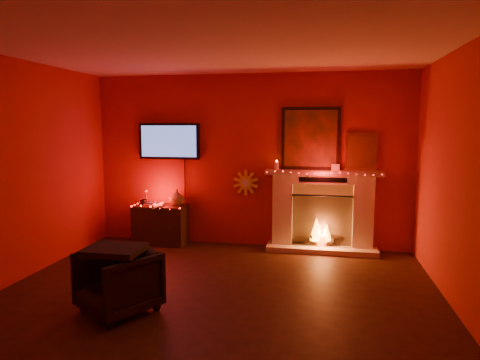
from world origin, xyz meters
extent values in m
plane|color=black|center=(0.00, 0.00, 0.00)|extent=(5.00, 5.00, 0.00)
plane|color=beige|center=(0.00, 0.00, 2.70)|extent=(5.00, 5.00, 0.00)
plane|color=#AD251B|center=(0.00, 2.50, 1.35)|extent=(5.00, 0.00, 5.00)
plane|color=#AD251B|center=(0.00, -2.50, 1.35)|extent=(5.00, 0.00, 5.00)
plane|color=#AD251B|center=(2.50, 0.00, 1.35)|extent=(0.00, 5.00, 5.00)
cube|color=beige|center=(1.15, 2.30, 0.04)|extent=(1.65, 0.40, 0.08)
cube|color=beige|center=(0.55, 2.39, 0.55)|extent=(0.30, 0.22, 0.95)
cube|color=beige|center=(1.75, 2.39, 0.55)|extent=(0.30, 0.22, 0.95)
cube|color=beige|center=(1.15, 2.39, 1.10)|extent=(1.50, 0.22, 0.14)
cube|color=beige|center=(1.15, 2.33, 1.20)|extent=(1.72, 0.34, 0.06)
cube|color=#997659|center=(1.15, 2.45, 0.55)|extent=(0.90, 0.10, 0.95)
cube|color=black|center=(1.15, 2.27, 0.47)|extent=(0.90, 0.02, 0.78)
cylinder|color=black|center=(1.05, 2.36, 0.14)|extent=(0.55, 0.09, 0.09)
cylinder|color=black|center=(1.23, 2.38, 0.20)|extent=(0.51, 0.18, 0.08)
cone|color=orange|center=(1.07, 2.36, 0.33)|extent=(0.20, 0.20, 0.34)
cone|color=orange|center=(1.22, 2.37, 0.29)|extent=(0.16, 0.16, 0.26)
sphere|color=#FF3F07|center=(1.15, 2.36, 0.16)|extent=(0.18, 0.18, 0.18)
cube|color=black|center=(0.95, 2.46, 1.71)|extent=(0.88, 0.05, 0.95)
cube|color=#AE3D17|center=(0.95, 2.44, 1.71)|extent=(0.78, 0.01, 0.85)
cube|color=#D28C3D|center=(1.70, 2.47, 1.51)|extent=(0.46, 0.04, 0.56)
cube|color=#AF6F28|center=(1.70, 2.45, 1.51)|extent=(0.38, 0.01, 0.48)
cylinder|color=white|center=(0.45, 2.38, 1.29)|extent=(0.07, 0.07, 0.12)
cube|color=beige|center=(1.33, 2.36, 1.28)|extent=(0.12, 0.01, 0.10)
cube|color=black|center=(-1.30, 2.46, 1.65)|extent=(1.00, 0.06, 0.58)
cube|color=#425DAA|center=(-1.30, 2.42, 1.65)|extent=(0.92, 0.01, 0.50)
cylinder|color=black|center=(-1.05, 2.47, 1.03)|extent=(0.02, 0.02, 0.66)
cylinder|color=yellow|center=(-0.05, 2.48, 1.00)|extent=(0.20, 0.03, 0.20)
cylinder|color=beige|center=(-0.05, 2.46, 1.00)|extent=(0.13, 0.01, 0.13)
cube|color=black|center=(-1.41, 2.26, 0.32)|extent=(0.83, 0.41, 0.63)
imported|color=brown|center=(-1.14, 2.31, 0.76)|extent=(0.25, 0.25, 0.26)
imported|color=black|center=(-1.67, 2.24, 0.67)|extent=(0.11, 0.11, 0.09)
cylinder|color=beige|center=(-1.47, 2.19, 0.65)|extent=(0.17, 0.38, 0.05)
cylinder|color=beige|center=(-1.38, 2.10, 0.65)|extent=(0.05, 0.38, 0.05)
cylinder|color=beige|center=(-1.35, 2.19, 0.65)|extent=(0.13, 0.38, 0.05)
cube|color=#5E2B1B|center=(-1.54, 2.20, 0.65)|extent=(0.20, 0.14, 0.03)
cube|color=#213A4E|center=(-1.53, 2.21, 0.67)|extent=(0.17, 0.12, 0.02)
imported|color=black|center=(-0.88, -0.25, 0.32)|extent=(0.95, 0.96, 0.64)
camera|label=1|loc=(1.12, -4.12, 1.88)|focal=32.00mm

